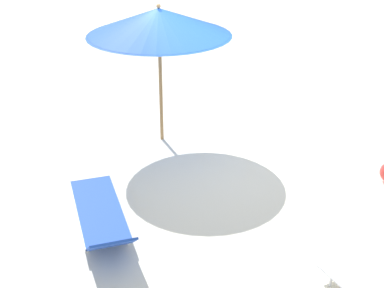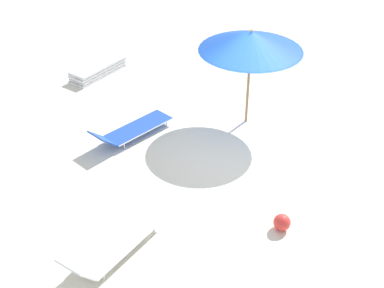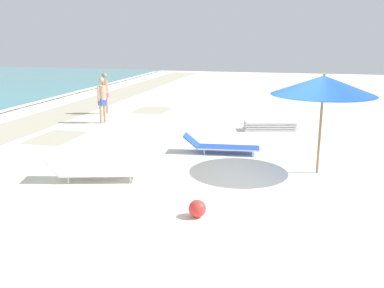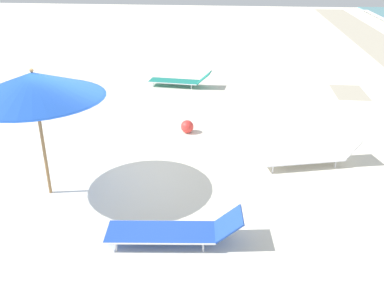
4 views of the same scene
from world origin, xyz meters
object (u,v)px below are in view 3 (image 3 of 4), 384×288
(beach_umbrella, at_px, (323,86))
(sun_lounger_beside_umbrella, at_px, (92,171))
(lounger_stack, at_px, (270,126))
(beach_ball, at_px, (197,209))
(sun_lounger_near_water_left, at_px, (221,146))
(beachgoer_wading_adult, at_px, (102,97))
(beachgoer_shoreline_child, at_px, (105,91))

(beach_umbrella, bearing_deg, sun_lounger_beside_umbrella, 109.06)
(lounger_stack, height_order, beach_ball, beach_ball)
(sun_lounger_beside_umbrella, bearing_deg, sun_lounger_near_water_left, -55.42)
(beach_umbrella, bearing_deg, beach_ball, 144.96)
(beachgoer_wading_adult, height_order, beach_ball, beachgoer_wading_adult)
(beachgoer_shoreline_child, bearing_deg, lounger_stack, -106.91)
(beach_umbrella, distance_m, lounger_stack, 5.32)
(sun_lounger_beside_umbrella, distance_m, sun_lounger_near_water_left, 3.98)
(sun_lounger_beside_umbrella, height_order, beachgoer_wading_adult, beachgoer_wading_adult)
(beachgoer_shoreline_child, bearing_deg, beach_ball, -150.87)
(lounger_stack, bearing_deg, beachgoer_shoreline_child, 62.38)
(lounger_stack, bearing_deg, sun_lounger_beside_umbrella, 135.41)
(lounger_stack, height_order, sun_lounger_beside_umbrella, sun_lounger_beside_umbrella)
(beach_umbrella, bearing_deg, beachgoer_shoreline_child, 53.51)
(sun_lounger_near_water_left, height_order, beachgoer_wading_adult, beachgoer_wading_adult)
(beachgoer_shoreline_child, relative_size, beach_ball, 5.27)
(sun_lounger_beside_umbrella, relative_size, sun_lounger_near_water_left, 1.01)
(lounger_stack, relative_size, beachgoer_shoreline_child, 1.12)
(beachgoer_shoreline_child, bearing_deg, sun_lounger_near_water_left, -134.59)
(beachgoer_wading_adult, distance_m, beachgoer_shoreline_child, 1.97)
(beachgoer_shoreline_child, bearing_deg, sun_lounger_beside_umbrella, -161.47)
(beachgoer_wading_adult, xyz_separation_m, beachgoer_shoreline_child, (1.83, 0.72, 0.00))
(beach_ball, bearing_deg, lounger_stack, -6.01)
(beachgoer_shoreline_child, bearing_deg, beach_umbrella, -130.46)
(sun_lounger_beside_umbrella, height_order, beachgoer_shoreline_child, beachgoer_shoreline_child)
(sun_lounger_near_water_left, distance_m, beachgoer_shoreline_child, 7.84)
(lounger_stack, relative_size, beachgoer_wading_adult, 1.12)
(beachgoer_wading_adult, bearing_deg, lounger_stack, -68.99)
(beach_umbrella, xyz_separation_m, sun_lounger_near_water_left, (1.25, 2.64, -1.96))
(sun_lounger_near_water_left, bearing_deg, beach_umbrella, -121.08)
(beach_umbrella, xyz_separation_m, beachgoer_shoreline_child, (6.33, 8.56, -1.17))
(sun_lounger_beside_umbrella, bearing_deg, beach_ball, -132.56)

